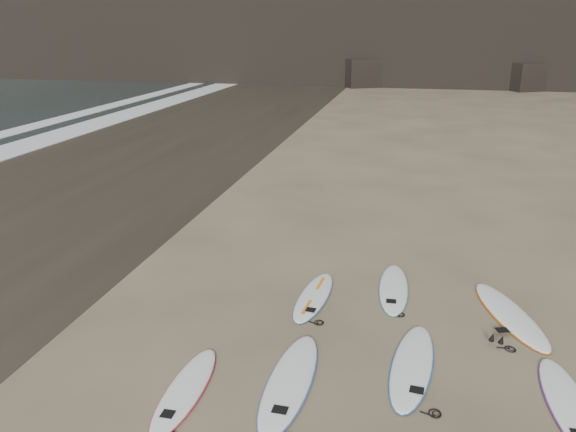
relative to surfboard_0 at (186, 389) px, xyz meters
name	(u,v)px	position (x,y,z in m)	size (l,w,h in m)	color
ground	(454,386)	(4.07, 1.05, -0.04)	(240.00, 240.00, 0.00)	#897559
wet_sand	(75,178)	(-8.93, 11.05, -0.04)	(12.00, 200.00, 0.01)	#383026
surfboard_0	(186,389)	(0.00, 0.00, 0.00)	(0.55, 2.30, 0.08)	white
surfboard_1	(290,380)	(1.53, 0.55, 0.01)	(0.66, 2.77, 0.10)	white
surfboard_2	(412,365)	(3.41, 1.43, 0.01)	(0.63, 2.64, 0.09)	white
surfboard_3	(569,404)	(5.70, 0.89, 0.00)	(0.59, 2.46, 0.09)	white
surfboard_5	(314,296)	(1.39, 3.51, 0.00)	(0.56, 2.34, 0.08)	white
surfboard_6	(394,288)	(2.99, 4.26, 0.00)	(0.59, 2.47, 0.09)	white
surfboard_7	(510,314)	(5.24, 3.58, 0.01)	(0.66, 2.76, 0.10)	white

